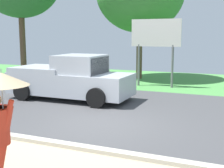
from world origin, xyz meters
TOP-DOWN VIEW (x-y plane):
  - ground_plane at (0.00, 2.95)m, footprint 40.00×22.00m
  - pickup_truck at (-2.70, 2.94)m, footprint 5.20×2.28m
  - roadside_billboard at (-0.25, 7.41)m, footprint 2.60×0.12m

SIDE VIEW (x-z plane):
  - ground_plane at x=0.00m, z-range -0.15..0.05m
  - pickup_truck at x=-2.70m, z-range -0.07..1.81m
  - roadside_billboard at x=-0.25m, z-range 0.80..4.30m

